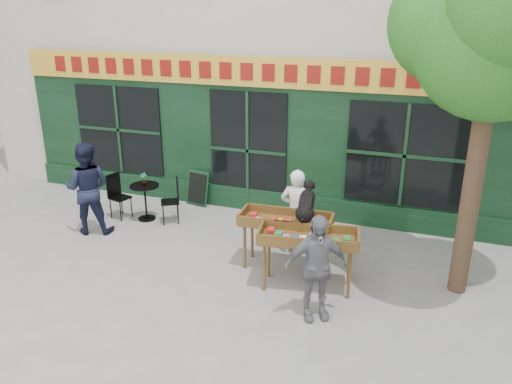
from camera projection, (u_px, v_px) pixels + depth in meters
The scene contains 13 objects.
ground at pixel (203, 255), 9.02m from camera, with size 80.00×80.00×0.00m, color slate.
street_tree at pixel (503, 14), 6.53m from camera, with size 3.05×2.90×5.60m.
book_cart_center at pixel (286, 223), 8.30m from camera, with size 1.54×0.72×0.99m.
dog at pixel (306, 201), 7.98m from camera, with size 0.34×0.60×0.60m, color black, non-canonical shape.
woman at pixel (296, 212), 8.88m from camera, with size 0.57×0.38×1.57m, color silver.
book_cart_right at pixel (308, 240), 7.69m from camera, with size 1.58×0.86×0.99m.
man_right at pixel (316, 268), 6.94m from camera, with size 0.93×0.39×1.58m, color slate.
bistro_table at pixel (145, 195), 10.35m from camera, with size 0.60×0.60×0.76m.
bistro_chair_left at pixel (117, 192), 10.48m from camera, with size 0.44×0.44×0.95m.
bistro_chair_right at pixel (174, 197), 10.23m from camera, with size 0.50×0.50×0.95m.
potted_plant at pixel (144, 179), 10.23m from camera, with size 0.14×0.09×0.26m, color gray.
man_left at pixel (87, 188), 9.66m from camera, with size 0.89×0.69×1.83m, color black.
chalkboard at pixel (197, 188), 11.19m from camera, with size 0.59×0.29×0.79m.
Camera 1 is at (3.67, -7.26, 4.17)m, focal length 35.00 mm.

